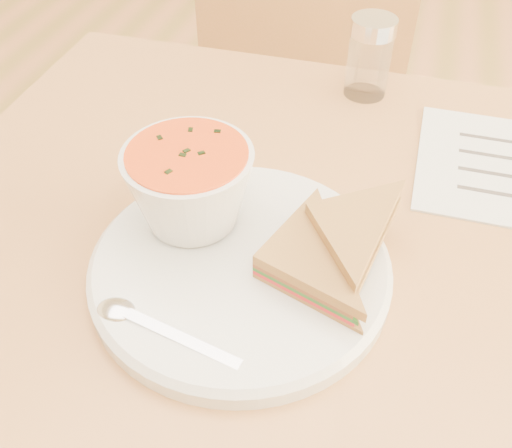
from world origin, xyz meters
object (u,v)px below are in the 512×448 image
(dining_table, at_px, (335,418))
(chair_far, at_px, (315,141))
(plate, at_px, (240,267))
(condiment_shaker, at_px, (369,58))
(soup_bowl, at_px, (190,190))

(dining_table, height_order, chair_far, chair_far)
(chair_far, distance_m, plate, 0.63)
(dining_table, xyz_separation_m, condiment_shaker, (-0.05, 0.28, 0.43))
(dining_table, relative_size, soup_bowl, 8.04)
(dining_table, bearing_deg, condiment_shaker, 99.41)
(dining_table, bearing_deg, plate, -146.43)
(plate, height_order, condiment_shaker, condiment_shaker)
(plate, distance_m, soup_bowl, 0.09)
(plate, bearing_deg, dining_table, 33.57)
(chair_far, relative_size, condiment_shaker, 9.46)
(dining_table, relative_size, plate, 3.49)
(plate, xyz_separation_m, condiment_shaker, (0.07, 0.36, 0.05))
(dining_table, height_order, soup_bowl, soup_bowl)
(condiment_shaker, bearing_deg, dining_table, -80.59)
(dining_table, xyz_separation_m, plate, (-0.12, -0.08, 0.38))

